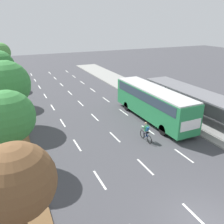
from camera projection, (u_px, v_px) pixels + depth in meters
median_strip at (10, 115)px, 25.58m from camera, size 2.60×52.00×0.12m
sidewalk_right at (146, 95)px, 32.42m from camera, size 4.50×52.00×0.15m
lane_divider_left at (57, 114)px, 25.98m from camera, size 0.14×47.47×0.01m
lane_divider_center at (87, 110)px, 27.35m from camera, size 0.14×47.47×0.01m
lane_divider_right at (114, 105)px, 28.71m from camera, size 0.14×47.47×0.01m
bus_shelter at (194, 101)px, 24.60m from camera, size 2.90×13.13×2.86m
bus at (153, 101)px, 23.97m from camera, size 2.54×11.29×3.37m
cyclist at (146, 132)px, 20.05m from camera, size 0.46×1.82×1.71m
median_tree_nearest at (16, 182)px, 8.78m from camera, size 3.05×3.05×5.51m
median_tree_second at (8, 117)px, 15.22m from camera, size 3.55×3.55×5.53m
median_tree_third at (6, 84)px, 21.55m from camera, size 4.40×4.40×6.33m
median_tree_fourth at (0, 66)px, 27.62m from camera, size 3.45×3.45×6.30m
median_tree_fifth at (0, 63)px, 34.27m from camera, size 3.62×3.62×5.63m
median_tree_farthest at (1, 52)px, 40.54m from camera, size 3.31×3.31×6.11m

